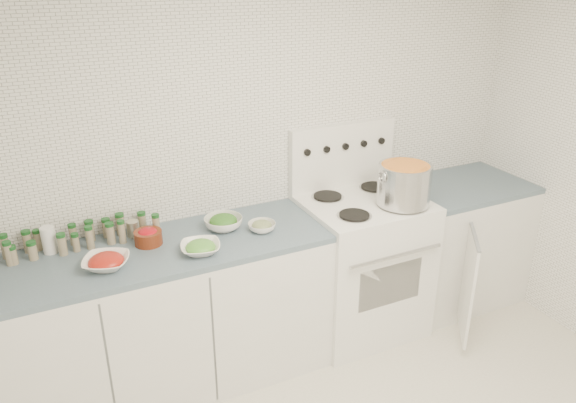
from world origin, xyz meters
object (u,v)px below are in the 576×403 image
object	(u,v)px
bowl_tomato	(106,262)
stove	(361,261)
stock_pot	(404,183)
bowl_snowpea	(201,247)

from	to	relation	value
bowl_tomato	stove	bearing A→B (deg)	3.08
stock_pot	bowl_tomato	bearing A→B (deg)	177.62
stock_pot	bowl_tomato	xyz separation A→B (m)	(-1.77, 0.07, -0.15)
bowl_snowpea	stock_pot	bearing A→B (deg)	-0.71
stove	stock_pot	bearing A→B (deg)	-42.09
bowl_tomato	bowl_snowpea	size ratio (longest dim) A/B	1.16
bowl_tomato	bowl_snowpea	bearing A→B (deg)	-6.91
stove	stock_pot	distance (m)	0.63
stock_pot	bowl_snowpea	world-z (taller)	stock_pot
stove	bowl_snowpea	size ratio (longest dim) A/B	5.31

